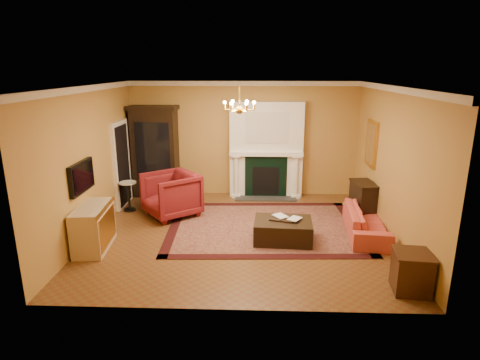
# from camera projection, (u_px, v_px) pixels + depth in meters

# --- Properties ---
(floor) EXTENTS (6.00, 5.50, 0.02)m
(floor) POSITION_uv_depth(u_px,v_px,m) (239.00, 233.00, 8.37)
(floor) COLOR brown
(floor) RESTS_ON ground
(ceiling) EXTENTS (6.00, 5.50, 0.02)m
(ceiling) POSITION_uv_depth(u_px,v_px,m) (239.00, 85.00, 7.55)
(ceiling) COLOR white
(ceiling) RESTS_ON wall_back
(wall_back) EXTENTS (6.00, 0.02, 3.00)m
(wall_back) POSITION_uv_depth(u_px,v_px,m) (243.00, 139.00, 10.61)
(wall_back) COLOR #B29040
(wall_back) RESTS_ON floor
(wall_front) EXTENTS (6.00, 0.02, 3.00)m
(wall_front) POSITION_uv_depth(u_px,v_px,m) (231.00, 211.00, 5.30)
(wall_front) COLOR #B29040
(wall_front) RESTS_ON floor
(wall_left) EXTENTS (0.02, 5.50, 3.00)m
(wall_left) POSITION_uv_depth(u_px,v_px,m) (90.00, 162.00, 8.07)
(wall_left) COLOR #B29040
(wall_left) RESTS_ON floor
(wall_right) EXTENTS (0.02, 5.50, 3.00)m
(wall_right) POSITION_uv_depth(u_px,v_px,m) (393.00, 164.00, 7.85)
(wall_right) COLOR #B29040
(wall_right) RESTS_ON floor
(fireplace) EXTENTS (1.90, 0.70, 2.50)m
(fireplace) POSITION_uv_depth(u_px,v_px,m) (266.00, 152.00, 10.49)
(fireplace) COLOR white
(fireplace) RESTS_ON wall_back
(crown_molding) EXTENTS (6.00, 5.50, 0.12)m
(crown_molding) POSITION_uv_depth(u_px,v_px,m) (241.00, 87.00, 8.49)
(crown_molding) COLOR white
(crown_molding) RESTS_ON ceiling
(doorway) EXTENTS (0.08, 1.05, 2.10)m
(doorway) POSITION_uv_depth(u_px,v_px,m) (122.00, 164.00, 9.82)
(doorway) COLOR silver
(doorway) RESTS_ON wall_left
(tv_panel) EXTENTS (0.09, 0.95, 0.58)m
(tv_panel) POSITION_uv_depth(u_px,v_px,m) (82.00, 177.00, 7.53)
(tv_panel) COLOR black
(tv_panel) RESTS_ON wall_left
(gilt_mirror) EXTENTS (0.06, 0.76, 1.05)m
(gilt_mirror) POSITION_uv_depth(u_px,v_px,m) (371.00, 144.00, 9.15)
(gilt_mirror) COLOR gold
(gilt_mirror) RESTS_ON wall_right
(chandelier) EXTENTS (0.63, 0.55, 0.53)m
(chandelier) POSITION_uv_depth(u_px,v_px,m) (239.00, 107.00, 7.66)
(chandelier) COLOR gold
(chandelier) RESTS_ON ceiling
(oriental_rug) EXTENTS (4.23, 3.25, 0.02)m
(oriental_rug) POSITION_uv_depth(u_px,v_px,m) (264.00, 227.00, 8.68)
(oriental_rug) COLOR #400D17
(oriental_rug) RESTS_ON floor
(china_cabinet) EXTENTS (1.17, 0.59, 2.29)m
(china_cabinet) POSITION_uv_depth(u_px,v_px,m) (156.00, 154.00, 10.53)
(china_cabinet) COLOR black
(china_cabinet) RESTS_ON floor
(wingback_armchair) EXTENTS (1.47, 1.48, 1.12)m
(wingback_armchair) POSITION_uv_depth(u_px,v_px,m) (171.00, 193.00, 9.21)
(wingback_armchair) COLOR maroon
(wingback_armchair) RESTS_ON floor
(pedestal_table) EXTENTS (0.40, 0.40, 0.72)m
(pedestal_table) POSITION_uv_depth(u_px,v_px,m) (129.00, 194.00, 9.56)
(pedestal_table) COLOR black
(pedestal_table) RESTS_ON floor
(commode) EXTENTS (0.63, 1.17, 0.84)m
(commode) POSITION_uv_depth(u_px,v_px,m) (93.00, 227.00, 7.56)
(commode) COLOR beige
(commode) RESTS_ON floor
(coral_sofa) EXTENTS (0.75, 1.93, 0.74)m
(coral_sofa) POSITION_uv_depth(u_px,v_px,m) (366.00, 218.00, 8.20)
(coral_sofa) COLOR #BA463A
(coral_sofa) RESTS_ON floor
(end_table) EXTENTS (0.58, 0.58, 0.61)m
(end_table) POSITION_uv_depth(u_px,v_px,m) (412.00, 273.00, 6.12)
(end_table) COLOR #3C1C10
(end_table) RESTS_ON floor
(console_table) EXTENTS (0.52, 0.79, 0.82)m
(console_table) POSITION_uv_depth(u_px,v_px,m) (363.00, 201.00, 9.09)
(console_table) COLOR black
(console_table) RESTS_ON floor
(leather_ottoman) EXTENTS (1.17, 0.88, 0.42)m
(leather_ottoman) POSITION_uv_depth(u_px,v_px,m) (283.00, 230.00, 7.92)
(leather_ottoman) COLOR black
(leather_ottoman) RESTS_ON oriental_rug
(ottoman_tray) EXTENTS (0.54, 0.47, 0.03)m
(ottoman_tray) POSITION_uv_depth(u_px,v_px,m) (282.00, 218.00, 7.94)
(ottoman_tray) COLOR black
(ottoman_tray) RESTS_ON leather_ottoman
(book_a) EXTENTS (0.20, 0.14, 0.30)m
(book_a) POSITION_uv_depth(u_px,v_px,m) (276.00, 211.00, 7.88)
(book_a) COLOR gray
(book_a) RESTS_ON ottoman_tray
(book_b) EXTENTS (0.19, 0.14, 0.29)m
(book_b) POSITION_uv_depth(u_px,v_px,m) (290.00, 211.00, 7.87)
(book_b) COLOR gray
(book_b) RESTS_ON ottoman_tray
(topiary_left) EXTENTS (0.17, 0.17, 0.47)m
(topiary_left) POSITION_uv_depth(u_px,v_px,m) (236.00, 141.00, 10.40)
(topiary_left) COLOR tan
(topiary_left) RESTS_ON fireplace
(topiary_right) EXTENTS (0.15, 0.15, 0.41)m
(topiary_right) POSITION_uv_depth(u_px,v_px,m) (292.00, 143.00, 10.36)
(topiary_right) COLOR tan
(topiary_right) RESTS_ON fireplace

